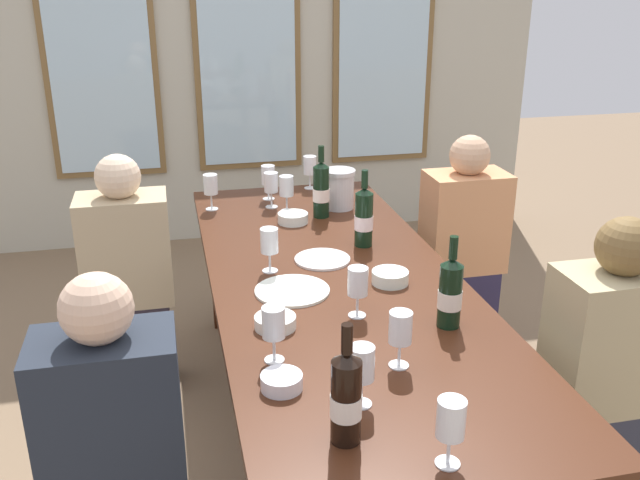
{
  "coord_description": "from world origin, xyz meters",
  "views": [
    {
      "loc": [
        -0.58,
        -2.32,
        1.82
      ],
      "look_at": [
        0.0,
        0.27,
        0.79
      ],
      "focal_mm": 39.17,
      "sensor_mm": 36.0,
      "label": 1
    }
  ],
  "objects": [
    {
      "name": "ground_plane",
      "position": [
        0.0,
        0.0,
        0.0
      ],
      "size": [
        12.0,
        12.0,
        0.0
      ],
      "primitive_type": "plane",
      "color": "#7B6248"
    },
    {
      "name": "back_wall_with_windows",
      "position": [
        0.0,
        2.51,
        1.45
      ],
      "size": [
        4.12,
        0.1,
        2.9
      ],
      "color": "#B9B5A1",
      "rests_on": "ground"
    },
    {
      "name": "dining_table",
      "position": [
        0.0,
        0.0,
        0.67
      ],
      "size": [
        0.92,
        2.42,
        0.74
      ],
      "color": "#432111",
      "rests_on": "ground"
    },
    {
      "name": "white_plate_0",
      "position": [
        -0.01,
        0.17,
        0.74
      ],
      "size": [
        0.22,
        0.22,
        0.01
      ],
      "primitive_type": "cylinder",
      "color": "white",
      "rests_on": "dining_table"
    },
    {
      "name": "white_plate_1",
      "position": [
        -0.18,
        -0.09,
        0.74
      ],
      "size": [
        0.27,
        0.27,
        0.01
      ],
      "primitive_type": "cylinder",
      "color": "white",
      "rests_on": "dining_table"
    },
    {
      "name": "metal_pitcher",
      "position": [
        0.21,
        0.8,
        0.84
      ],
      "size": [
        0.16,
        0.16,
        0.19
      ],
      "color": "silver",
      "rests_on": "dining_table"
    },
    {
      "name": "wine_bottle_0",
      "position": [
        0.19,
        0.29,
        0.87
      ],
      "size": [
        0.08,
        0.08,
        0.33
      ],
      "color": "black",
      "rests_on": "dining_table"
    },
    {
      "name": "wine_bottle_1",
      "position": [
        0.26,
        -0.45,
        0.86
      ],
      "size": [
        0.08,
        0.08,
        0.31
      ],
      "color": "black",
      "rests_on": "dining_table"
    },
    {
      "name": "wine_bottle_2",
      "position": [
        0.1,
        0.69,
        0.87
      ],
      "size": [
        0.08,
        0.08,
        0.34
      ],
      "color": "black",
      "rests_on": "dining_table"
    },
    {
      "name": "wine_bottle_3",
      "position": [
        -0.21,
        -0.95,
        0.86
      ],
      "size": [
        0.08,
        0.08,
        0.32
      ],
      "color": "black",
      "rests_on": "dining_table"
    },
    {
      "name": "tasting_bowl_0",
      "position": [
        0.18,
        -0.09,
        0.76
      ],
      "size": [
        0.14,
        0.14,
        0.05
      ],
      "primitive_type": "cylinder",
      "color": "white",
      "rests_on": "dining_table"
    },
    {
      "name": "tasting_bowl_1",
      "position": [
        -0.28,
        -0.34,
        0.76
      ],
      "size": [
        0.13,
        0.13,
        0.04
      ],
      "primitive_type": "cylinder",
      "color": "white",
      "rests_on": "dining_table"
    },
    {
      "name": "tasting_bowl_2",
      "position": [
        -0.04,
        0.63,
        0.76
      ],
      "size": [
        0.14,
        0.14,
        0.05
      ],
      "primitive_type": "cylinder",
      "color": "white",
      "rests_on": "dining_table"
    },
    {
      "name": "tasting_bowl_3",
      "position": [
        -0.32,
        -0.69,
        0.76
      ],
      "size": [
        0.12,
        0.12,
        0.04
      ],
      "primitive_type": "cylinder",
      "color": "white",
      "rests_on": "dining_table"
    },
    {
      "name": "wine_glass_0",
      "position": [
        -0.23,
        0.11,
        0.86
      ],
      "size": [
        0.07,
        0.07,
        0.17
      ],
      "color": "white",
      "rests_on": "dining_table"
    },
    {
      "name": "wine_glass_1",
      "position": [
        -0.32,
        -0.54,
        0.86
      ],
      "size": [
        0.07,
        0.07,
        0.17
      ],
      "color": "white",
      "rests_on": "dining_table"
    },
    {
      "name": "wine_glass_2",
      "position": [
        0.14,
        1.14,
        0.86
      ],
      "size": [
        0.07,
        0.07,
        0.17
      ],
      "color": "white",
      "rests_on": "dining_table"
    },
    {
      "name": "wine_glass_3",
      "position": [
        -0.0,
        -1.09,
        0.86
      ],
      "size": [
        0.07,
        0.07,
        0.17
      ],
      "color": "white",
      "rests_on": "dining_table"
    },
    {
      "name": "wine_glass_4",
      "position": [
        -0.04,
        0.8,
        0.86
      ],
      "size": [
        0.07,
        0.07,
        0.17
      ],
      "color": "white",
      "rests_on": "dining_table"
    },
    {
      "name": "wine_glass_5",
      "position": [
        -0.13,
        -0.81,
        0.86
      ],
      "size": [
        0.07,
        0.07,
        0.17
      ],
      "color": "white",
      "rests_on": "dining_table"
    },
    {
      "name": "wine_glass_6",
      "position": [
        -0.1,
        1.01,
        0.86
      ],
      "size": [
        0.07,
        0.07,
        0.17
      ],
      "color": "white",
      "rests_on": "dining_table"
    },
    {
      "name": "wine_glass_7",
      "position": [
        -0.1,
        0.88,
        0.86
      ],
      "size": [
        0.07,
        0.07,
        0.17
      ],
      "color": "white",
      "rests_on": "dining_table"
    },
    {
      "name": "wine_glass_8",
      "position": [
        0.03,
        -0.65,
        0.86
      ],
      "size": [
        0.07,
        0.07,
        0.17
      ],
      "color": "white",
      "rests_on": "dining_table"
    },
    {
      "name": "wine_glass_9",
      "position": [
        -0.39,
        0.91,
        0.86
      ],
      "size": [
        0.07,
        0.07,
        0.17
      ],
      "color": "white",
      "rests_on": "dining_table"
    },
    {
      "name": "wine_glass_10",
      "position": [
        -0.01,
        -0.32,
        0.86
      ],
      "size": [
        0.07,
        0.07,
        0.17
      ],
      "color": "white",
      "rests_on": "dining_table"
    },
    {
      "name": "seated_person_0",
      "position": [
        -0.79,
        -0.65,
        0.53
      ],
      "size": [
        0.38,
        0.24,
        1.11
      ],
      "color": "#253544",
      "rests_on": "ground"
    },
    {
      "name": "seated_person_1",
      "position": [
        0.79,
        -0.56,
        0.53
      ],
      "size": [
        0.38,
        0.24,
        1.11
      ],
      "color": "#303341",
      "rests_on": "ground"
    },
    {
      "name": "seated_person_2",
      "position": [
        -0.79,
        0.6,
        0.53
      ],
      "size": [
        0.38,
        0.24,
        1.11
      ],
      "color": "#2A232C",
      "rests_on": "ground"
    },
    {
      "name": "seated_person_3",
      "position": [
        0.79,
        0.61,
        0.53
      ],
      "size": [
        0.38,
        0.24,
        1.11
      ],
      "color": "#292443",
      "rests_on": "ground"
    }
  ]
}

